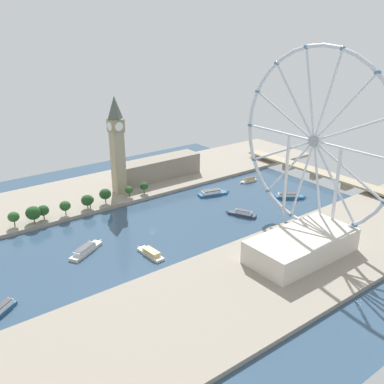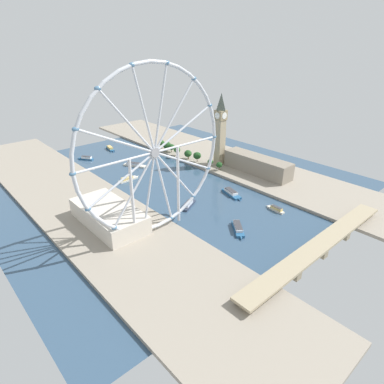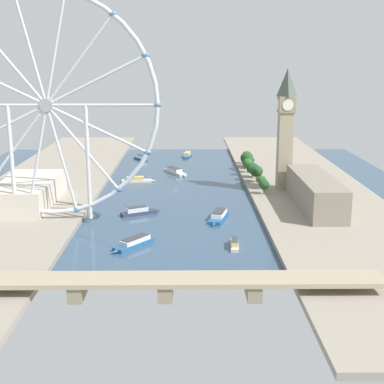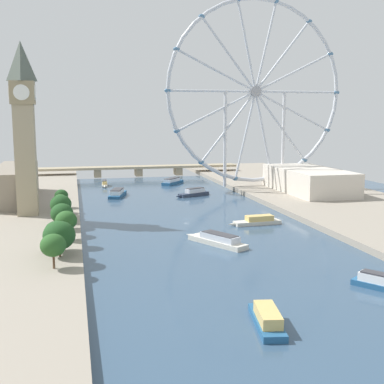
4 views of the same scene
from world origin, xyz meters
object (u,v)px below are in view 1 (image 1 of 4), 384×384
(tour_boat_0, at_px, (242,213))
(tour_boat_6, at_px, (150,253))
(tour_boat_2, at_px, (212,193))
(tour_boat_5, at_px, (249,180))
(clock_tower, at_px, (117,144))
(riverside_hall, at_px, (302,246))
(tour_boat_3, at_px, (289,196))
(tour_boat_1, at_px, (86,250))
(tour_boat_7, at_px, (1,310))
(ferris_wheel, at_px, (314,142))
(parliament_block, at_px, (159,168))
(river_bridge, at_px, (316,172))

(tour_boat_0, bearing_deg, tour_boat_6, 69.65)
(tour_boat_2, xyz_separation_m, tour_boat_5, (-5.37, 51.78, -0.22))
(clock_tower, distance_m, riverside_hall, 187.38)
(clock_tower, height_order, tour_boat_3, clock_tower)
(tour_boat_1, distance_m, tour_boat_7, 74.64)
(ferris_wheel, relative_size, tour_boat_1, 4.18)
(tour_boat_0, distance_m, tour_boat_6, 95.87)
(parliament_block, distance_m, tour_boat_7, 228.42)
(clock_tower, relative_size, riverside_hall, 1.15)
(tour_boat_2, relative_size, tour_boat_6, 1.14)
(clock_tower, xyz_separation_m, tour_boat_7, (117.44, -136.72, -46.68))
(tour_boat_5, bearing_deg, tour_boat_1, 14.21)
(clock_tower, bearing_deg, tour_boat_1, -40.84)
(ferris_wheel, xyz_separation_m, tour_boat_6, (-40.34, -113.65, -69.06))
(ferris_wheel, height_order, tour_boat_0, ferris_wheel)
(ferris_wheel, relative_size, tour_boat_7, 6.29)
(tour_boat_2, bearing_deg, tour_boat_5, 21.42)
(river_bridge, xyz_separation_m, tour_boat_6, (31.68, -219.78, -4.98))
(tour_boat_3, distance_m, tour_boat_6, 157.17)
(tour_boat_1, height_order, tour_boat_3, tour_boat_3)
(river_bridge, height_order, tour_boat_2, river_bridge)
(tour_boat_0, height_order, tour_boat_5, tour_boat_0)
(clock_tower, xyz_separation_m, tour_boat_0, (102.87, 57.92, -46.64))
(tour_boat_0, xyz_separation_m, tour_boat_7, (14.57, -194.64, -0.04))
(tour_boat_5, bearing_deg, ferris_wheel, 71.33)
(ferris_wheel, distance_m, river_bridge, 143.37)
(clock_tower, xyz_separation_m, tour_boat_1, (82.10, -70.97, -46.74))
(tour_boat_2, xyz_separation_m, tour_boat_6, (60.71, -105.73, -0.30))
(clock_tower, distance_m, tour_boat_5, 137.12)
(clock_tower, xyz_separation_m, tour_boat_2, (52.09, 68.30, -46.68))
(clock_tower, xyz_separation_m, ferris_wheel, (153.14, 76.22, 22.07))
(riverside_hall, relative_size, tour_boat_6, 2.72)
(river_bridge, height_order, tour_boat_1, river_bridge)
(clock_tower, relative_size, tour_boat_2, 2.75)
(tour_boat_0, bearing_deg, tour_boat_7, 67.99)
(ferris_wheel, bearing_deg, clock_tower, -153.54)
(ferris_wheel, distance_m, tour_boat_7, 226.60)
(riverside_hall, distance_m, river_bridge, 172.97)
(riverside_hall, bearing_deg, tour_boat_3, 134.75)
(parliament_block, distance_m, ferris_wheel, 176.40)
(river_bridge, relative_size, tour_boat_7, 8.55)
(parliament_block, relative_size, tour_boat_1, 2.70)
(riverside_hall, relative_size, tour_boat_0, 2.93)
(tour_boat_1, relative_size, tour_boat_3, 1.24)
(tour_boat_5, bearing_deg, tour_boat_0, 45.82)
(clock_tower, distance_m, tour_boat_7, 186.18)
(ferris_wheel, relative_size, river_bridge, 0.74)
(tour_boat_6, bearing_deg, clock_tower, -21.90)
(parliament_block, height_order, tour_boat_1, parliament_block)
(tour_boat_2, bearing_deg, riverside_hall, -87.11)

